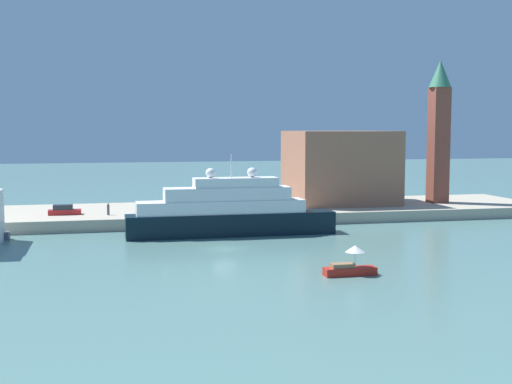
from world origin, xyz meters
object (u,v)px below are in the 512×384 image
Objects in this scene: large_yacht at (229,212)px; bell_tower at (439,125)px; harbor_building at (340,167)px; parked_car at (64,210)px; mooring_bollard at (193,213)px; small_motorboat at (350,265)px; person_figure at (108,209)px.

bell_tower is at bearing 22.92° from large_yacht.
harbor_building is 3.61× the size of parked_car.
large_yacht is at bearing -63.94° from mooring_bollard.
bell_tower is 43.73m from mooring_bollard.
large_yacht is 42.24m from bell_tower.
parked_car is at bearing 125.34° from small_motorboat.
mooring_bollard is (-41.16, -8.41, -12.13)m from bell_tower.
parked_car is at bearing 161.63° from mooring_bollard.
bell_tower reaches higher than mooring_bollard.
person_figure reaches higher than parked_car.
person_figure is at bearing -16.90° from parked_car.
person_figure is at bearing 142.75° from large_yacht.
parked_car is (-42.78, -5.51, -5.21)m from harbor_building.
harbor_building is 9.46× the size of person_figure.
harbor_building reaches higher than small_motorboat.
parked_car is 5.36× the size of mooring_bollard.
person_figure is (6.02, -1.83, 0.19)m from parked_car.
person_figure reaches higher than mooring_bollard.
parked_car is at bearing 147.81° from large_yacht.
mooring_bollard is (11.33, -3.93, -0.37)m from person_figure.
harbor_building is (15.09, 44.55, 6.47)m from small_motorboat.
bell_tower is at bearing 4.88° from person_figure.
large_yacht is 1.67× the size of harbor_building.
small_motorboat is at bearing -72.74° from mooring_bollard.
large_yacht reaches higher than parked_car.
bell_tower is at bearing 53.53° from small_motorboat.
person_figure is (-21.67, 37.21, 1.45)m from small_motorboat.
bell_tower is 5.15× the size of parked_car.
mooring_bollard is (-3.64, 7.45, -0.94)m from large_yacht.
harbor_building is at bearing 40.68° from large_yacht.
mooring_bollard is (17.35, -5.76, -0.18)m from parked_car.
parked_car is (-58.51, -2.65, -11.94)m from bell_tower.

